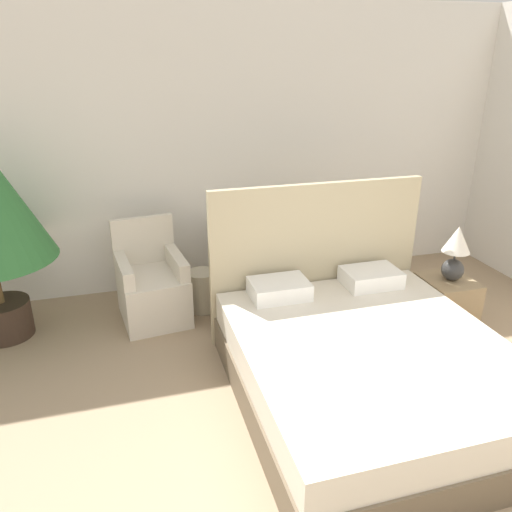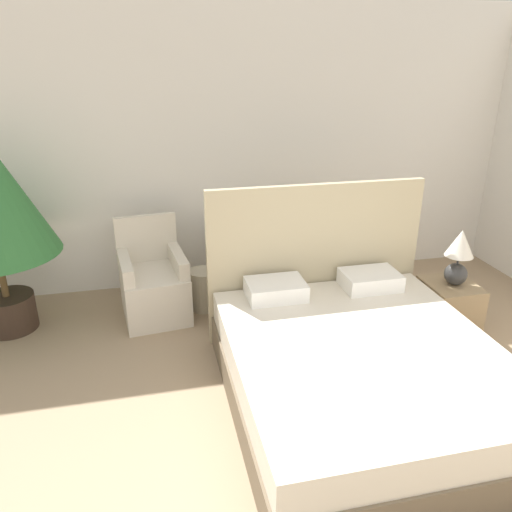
# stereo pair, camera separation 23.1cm
# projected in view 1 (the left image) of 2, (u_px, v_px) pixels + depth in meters

# --- Properties ---
(wall_back) EXTENTS (10.00, 0.06, 2.90)m
(wall_back) POSITION_uv_depth(u_px,v_px,m) (236.00, 150.00, 5.23)
(wall_back) COLOR white
(wall_back) RESTS_ON ground_plane
(bed) EXTENTS (1.91, 2.18, 1.39)m
(bed) POSITION_uv_depth(u_px,v_px,m) (365.00, 361.00, 3.67)
(bed) COLOR brown
(bed) RESTS_ON ground_plane
(armchair_near_window_left) EXTENTS (0.67, 0.76, 0.93)m
(armchair_near_window_left) POSITION_uv_depth(u_px,v_px,m) (152.00, 290.00, 4.77)
(armchair_near_window_left) COLOR beige
(armchair_near_window_left) RESTS_ON ground_plane
(armchair_near_window_right) EXTENTS (0.62, 0.72, 0.93)m
(armchair_near_window_right) POSITION_uv_depth(u_px,v_px,m) (249.00, 278.00, 5.01)
(armchair_near_window_right) COLOR beige
(armchair_near_window_right) RESTS_ON ground_plane
(nightstand) EXTENTS (0.44, 0.49, 0.47)m
(nightstand) POSITION_uv_depth(u_px,v_px,m) (445.00, 302.00, 4.66)
(nightstand) COLOR #937A56
(nightstand) RESTS_ON ground_plane
(table_lamp) EXTENTS (0.25, 0.25, 0.51)m
(table_lamp) POSITION_uv_depth(u_px,v_px,m) (456.00, 250.00, 4.46)
(table_lamp) COLOR #333333
(table_lamp) RESTS_ON nightstand
(side_table) EXTENTS (0.29, 0.29, 0.41)m
(side_table) POSITION_uv_depth(u_px,v_px,m) (202.00, 291.00, 4.95)
(side_table) COLOR #B7AD93
(side_table) RESTS_ON ground_plane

